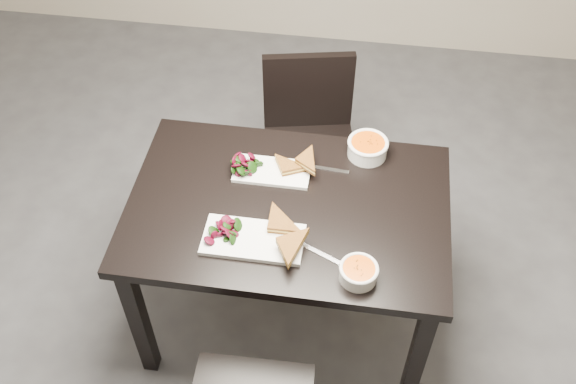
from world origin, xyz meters
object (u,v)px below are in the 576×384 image
Objects in this scene: soup_bowl_near at (359,272)px; soup_bowl_far at (368,147)px; plate_near at (253,240)px; table at (288,221)px; chair_far at (309,133)px; plate_far at (272,171)px.

soup_bowl_near is 0.60m from soup_bowl_far.
soup_bowl_near is (0.38, -0.10, 0.03)m from plate_near.
table is at bearing 134.12° from soup_bowl_near.
soup_bowl_far is at bearing -65.77° from chair_far.
table is 0.71m from chair_far.
soup_bowl_near reaches higher than table.
soup_bowl_near is at bearing -50.43° from plate_far.
chair_far is at bearing 89.95° from table.
plate_near is 1.21× the size of plate_far.
soup_bowl_far is at bearing 48.62° from table.
chair_far reaches higher than soup_bowl_far.
soup_bowl_far is (0.36, 0.16, 0.03)m from plate_far.
soup_bowl_near is (0.28, -0.98, 0.30)m from chair_far.
chair_far is 2.38× the size of plate_near.
chair_far is at bearing 125.91° from soup_bowl_far.
chair_far is 6.36× the size of soup_bowl_near.
chair_far reaches higher than table.
soup_bowl_near is (0.28, -0.29, 0.13)m from table.
table is 8.98× the size of soup_bowl_near.
table is 0.21m from plate_far.
plate_near is at bearing -126.54° from soup_bowl_far.
table is at bearing -131.38° from soup_bowl_far.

